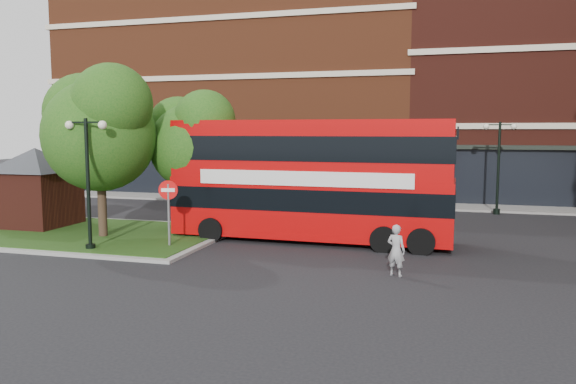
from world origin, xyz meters
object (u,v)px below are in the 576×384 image
(car_silver, at_px, (254,191))
(car_white, at_px, (392,196))
(bus, at_px, (310,172))
(woman, at_px, (396,250))

(car_silver, relative_size, car_white, 1.04)
(bus, relative_size, car_white, 2.87)
(bus, bearing_deg, car_silver, 120.45)
(bus, distance_m, car_white, 11.91)
(bus, relative_size, car_silver, 2.76)
(bus, distance_m, car_silver, 13.35)
(bus, bearing_deg, woman, -49.20)
(car_silver, bearing_deg, car_white, -94.26)
(bus, relative_size, woman, 6.99)
(car_white, bearing_deg, car_silver, 89.54)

